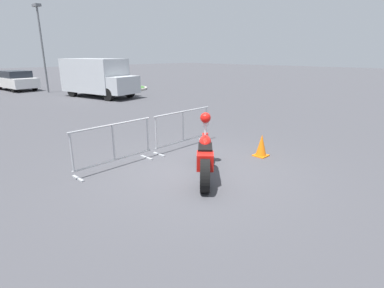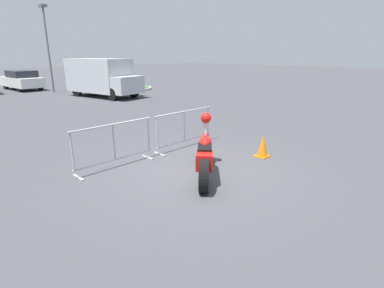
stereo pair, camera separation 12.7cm
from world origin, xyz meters
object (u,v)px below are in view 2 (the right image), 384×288
(motorcycle, at_px, (205,155))
(street_lamp, at_px, (47,36))
(crowd_barrier_far, at_px, (185,129))
(parked_car_white, at_px, (22,80))
(crowd_barrier_near, at_px, (114,145))
(delivery_van, at_px, (102,76))
(traffic_cone, at_px, (263,146))

(motorcycle, distance_m, street_lamp, 18.44)
(motorcycle, relative_size, street_lamp, 0.32)
(crowd_barrier_far, height_order, parked_car_white, parked_car_white)
(crowd_barrier_near, xyz_separation_m, street_lamp, (4.63, 15.97, 3.16))
(motorcycle, height_order, crowd_barrier_near, motorcycle)
(crowd_barrier_near, bearing_deg, parked_car_white, 79.44)
(delivery_van, distance_m, traffic_cone, 13.77)
(street_lamp, bearing_deg, crowd_barrier_near, -106.16)
(motorcycle, relative_size, parked_car_white, 0.43)
(parked_car_white, relative_size, traffic_cone, 7.24)
(traffic_cone, bearing_deg, street_lamp, 85.34)
(motorcycle, distance_m, parked_car_white, 20.99)
(motorcycle, xyz_separation_m, parked_car_white, (2.41, 20.85, 0.22))
(crowd_barrier_far, relative_size, street_lamp, 0.37)
(crowd_barrier_near, distance_m, delivery_van, 12.90)
(motorcycle, xyz_separation_m, delivery_van, (4.82, 13.26, 0.75))
(motorcycle, xyz_separation_m, street_lamp, (3.50, 17.82, 3.22))
(traffic_cone, bearing_deg, crowd_barrier_near, 147.27)
(motorcycle, bearing_deg, traffic_cone, -46.86)
(street_lamp, bearing_deg, crowd_barrier_far, -98.41)
(motorcycle, xyz_separation_m, crowd_barrier_near, (-1.13, 1.85, 0.06))
(motorcycle, relative_size, traffic_cone, 3.10)
(traffic_cone, bearing_deg, motorcycle, 174.85)
(delivery_van, height_order, traffic_cone, delivery_van)
(crowd_barrier_far, bearing_deg, parked_car_white, 86.16)
(delivery_van, xyz_separation_m, traffic_cone, (-2.80, -13.45, -0.95))
(delivery_van, distance_m, street_lamp, 5.35)
(delivery_van, bearing_deg, crowd_barrier_near, -38.67)
(crowd_barrier_near, height_order, street_lamp, street_lamp)
(motorcycle, height_order, delivery_van, delivery_van)
(parked_car_white, bearing_deg, delivery_van, -166.81)
(crowd_barrier_far, bearing_deg, delivery_van, 72.09)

